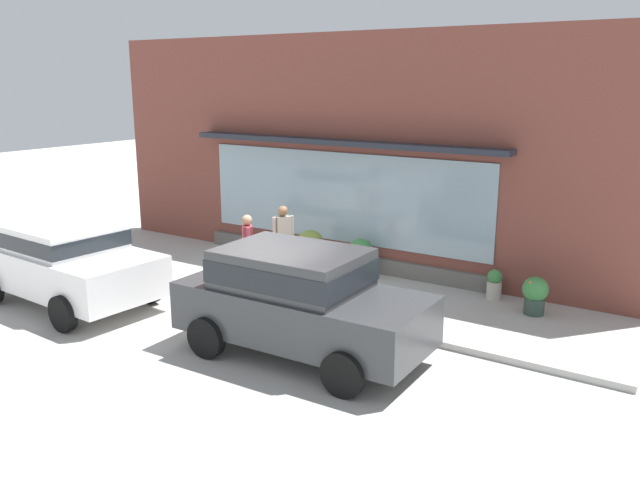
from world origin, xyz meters
The scene contains 13 objects.
ground_plane centered at (0.00, 0.00, 0.00)m, with size 60.00×60.00×0.00m, color #B2AFA8.
curb_strip centered at (0.00, -0.20, 0.06)m, with size 14.00×0.24×0.12m, color #B2B2AD.
storefront centered at (0.00, 3.19, 2.64)m, with size 14.00×0.81×5.40m.
fire_hydrant centered at (0.32, 1.05, 0.41)m, with size 0.42×0.39×0.84m.
pedestrian_with_handbag centered at (-0.43, 1.25, 0.99)m, with size 0.44×0.59×1.69m.
pedestrian_passerby centered at (-0.63, 0.31, 0.95)m, with size 0.35×0.35×1.64m.
parked_car_dark_gray centered at (2.16, -1.80, 0.98)m, with size 4.13×2.06×1.75m.
parked_car_white centered at (-3.15, -2.27, 0.92)m, with size 4.12×2.26×1.61m.
potted_plant_window_left centered at (3.90, 2.64, 0.32)m, with size 0.30×0.30×0.62m.
potted_plant_corner_tall centered at (0.79, 2.57, 0.48)m, with size 0.56×0.56×0.86m.
potted_plant_low_front centered at (-1.64, 2.55, 0.25)m, with size 0.36×0.36×0.51m.
potted_plant_doorstep centered at (-0.34, 2.21, 0.53)m, with size 0.65×0.65×0.98m.
potted_plant_trailing_edge centered at (4.84, 2.19, 0.40)m, with size 0.49×0.49×0.74m.
Camera 1 is at (7.92, -9.92, 4.39)m, focal length 36.75 mm.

